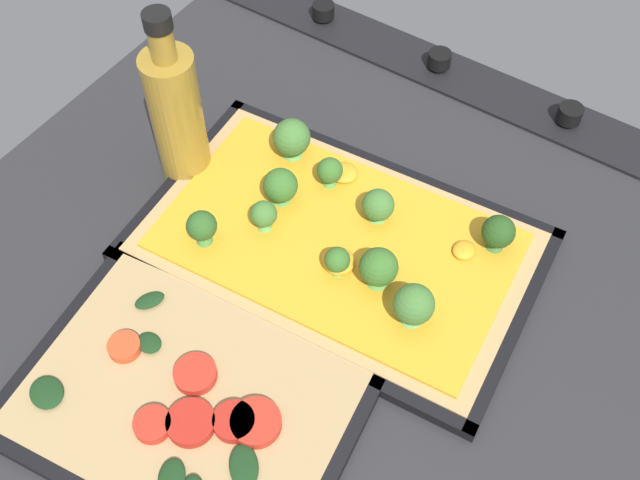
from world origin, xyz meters
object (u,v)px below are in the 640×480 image
at_px(broccoli_pizza, 339,236).
at_px(oil_bottle, 177,114).
at_px(veggie_pizza_back, 188,399).
at_px(baking_tray_back, 189,400).
at_px(baking_tray_front, 336,248).

height_order(broccoli_pizza, oil_bottle, oil_bottle).
height_order(broccoli_pizza, veggie_pizza_back, broccoli_pizza).
distance_m(baking_tray_back, veggie_pizza_back, 0.01).
relative_size(broccoli_pizza, oil_bottle, 1.86).
xyz_separation_m(baking_tray_back, oil_bottle, (0.17, -0.21, 0.08)).
height_order(baking_tray_front, baking_tray_back, same).
bearing_deg(baking_tray_front, baking_tray_back, 84.83).
bearing_deg(baking_tray_front, oil_bottle, 0.05).
bearing_deg(veggie_pizza_back, baking_tray_front, -94.53).
height_order(baking_tray_back, veggie_pizza_back, veggie_pizza_back).
distance_m(baking_tray_front, baking_tray_back, 0.21).
distance_m(baking_tray_front, veggie_pizza_back, 0.21).
relative_size(broccoli_pizza, veggie_pizza_back, 1.30).
bearing_deg(baking_tray_front, veggie_pizza_back, 85.47).
height_order(baking_tray_front, veggie_pizza_back, veggie_pizza_back).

